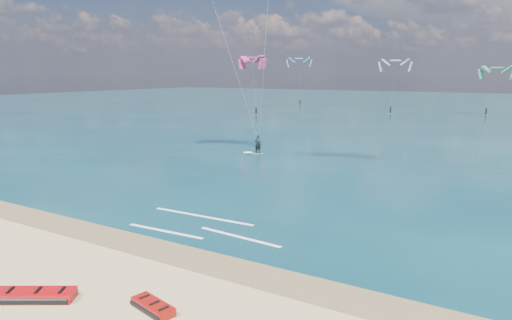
{
  "coord_description": "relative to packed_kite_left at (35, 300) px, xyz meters",
  "views": [
    {
      "loc": [
        15.52,
        -12.63,
        8.42
      ],
      "look_at": [
        3.3,
        8.0,
        3.84
      ],
      "focal_mm": 32.0,
      "sensor_mm": 36.0,
      "label": 1
    }
  ],
  "objects": [
    {
      "name": "distant_kites",
      "position": [
        -5.16,
        81.49,
        5.61
      ],
      "size": [
        80.5,
        32.74,
        12.05
      ],
      "color": "orange",
      "rests_on": "ground"
    },
    {
      "name": "kitesurfer_main",
      "position": [
        -7.59,
        27.85,
        9.84
      ],
      "size": [
        9.01,
        9.45,
        19.06
      ],
      "rotation": [
        0.0,
        0.0,
        0.69
      ],
      "color": "gold",
      "rests_on": "sea"
    },
    {
      "name": "shoreline_foam",
      "position": [
        0.42,
        9.87,
        0.04
      ],
      "size": [
        9.77,
        3.6,
        0.01
      ],
      "color": "white",
      "rests_on": "ground"
    },
    {
      "name": "wet_sand_strip",
      "position": [
        -0.22,
        6.2,
        0.0
      ],
      "size": [
        320.0,
        2.4,
        0.01
      ],
      "primitive_type": "cube",
      "color": "brown",
      "rests_on": "ground"
    },
    {
      "name": "packed_kite_mid",
      "position": [
        4.4,
        1.7,
        0.0
      ],
      "size": [
        2.24,
        1.44,
        0.36
      ],
      "primitive_type": null,
      "rotation": [
        0.0,
        0.0,
        -0.23
      ],
      "color": "#9F100B",
      "rests_on": "ground"
    },
    {
      "name": "packed_kite_left",
      "position": [
        0.0,
        0.0,
        0.0
      ],
      "size": [
        3.37,
        2.68,
        0.44
      ],
      "primitive_type": null,
      "rotation": [
        0.0,
        0.0,
        0.54
      ],
      "color": "#B7090E",
      "rests_on": "ground"
    },
    {
      "name": "sea",
      "position": [
        -0.22,
        107.2,
        0.02
      ],
      "size": [
        320.0,
        200.0,
        0.04
      ],
      "primitive_type": "cube",
      "color": "#0A2E3B",
      "rests_on": "ground"
    },
    {
      "name": "ground",
      "position": [
        -0.22,
        43.2,
        0.0
      ],
      "size": [
        320.0,
        320.0,
        0.0
      ],
      "primitive_type": "plane",
      "color": "tan",
      "rests_on": "ground"
    }
  ]
}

